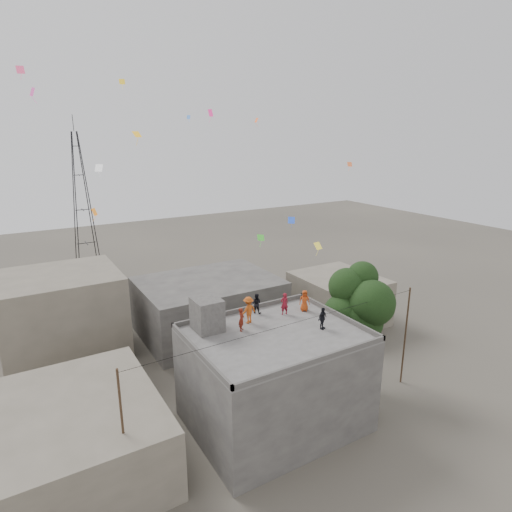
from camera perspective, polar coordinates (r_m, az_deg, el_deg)
The scene contains 18 objects.
ground at distance 29.15m, azimuth 2.38°, elevation -21.17°, with size 140.00×140.00×0.00m, color #454038.
main_building at distance 27.42m, azimuth 2.45°, elevation -16.07°, with size 10.00×8.00×6.10m.
parapet at distance 25.87m, azimuth 2.53°, elevation -10.04°, with size 10.00×8.00×0.30m.
stair_head_box at distance 26.20m, azimuth -6.53°, elevation -7.74°, with size 1.60×1.80×2.00m, color #43413E.
neighbor_west at distance 26.51m, azimuth -22.25°, elevation -21.38°, with size 8.00×10.00×4.00m, color #675F51.
neighbor_north at distance 39.53m, azimuth -6.31°, elevation -6.62°, with size 12.00×9.00×5.00m, color #43413E.
neighbor_northwest at distance 38.19m, azimuth -24.39°, elevation -7.22°, with size 9.00×8.00×7.00m, color #675F51.
neighbor_east at distance 42.68m, azimuth 10.91°, elevation -5.53°, with size 7.00×8.00×4.40m, color #675F51.
tree at distance 30.66m, azimuth 13.58°, elevation -6.53°, with size 4.90×4.60×9.10m.
utility_line at distance 26.38m, azimuth 4.96°, elevation -15.53°, with size 20.12×0.62×7.40m.
transmission_tower at distance 60.66m, azimuth -22.20°, elevation 6.64°, with size 2.97×2.97×20.01m.
person_red_adult at distance 28.34m, azimuth 3.80°, elevation -6.36°, with size 0.55×0.36×1.50m, color maroon.
person_orange_child at distance 29.02m, azimuth 6.48°, elevation -5.93°, with size 0.71×0.46×1.45m, color #B64014.
person_dark_child at distance 28.51m, azimuth 0.05°, elevation -6.34°, with size 0.66×0.51×1.35m, color black.
person_dark_adult at distance 26.56m, azimuth 8.85°, elevation -8.22°, with size 0.82×0.34×1.39m, color black.
person_orange_adult at distance 27.00m, azimuth -1.02°, elevation -7.21°, with size 1.12×0.64×1.74m, color #B74B14.
person_red_child at distance 26.07m, azimuth -1.95°, elevation -8.43°, with size 0.53×0.35×1.45m, color maroon.
kites at distance 29.59m, azimuth -7.08°, elevation 12.36°, with size 22.37×16.87×11.07m.
Camera 1 is at (-12.86, -19.41, 17.53)m, focal length 30.00 mm.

